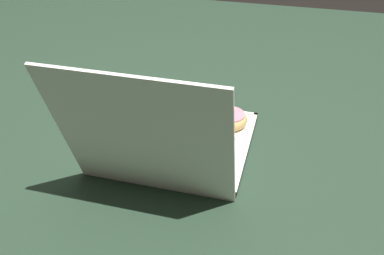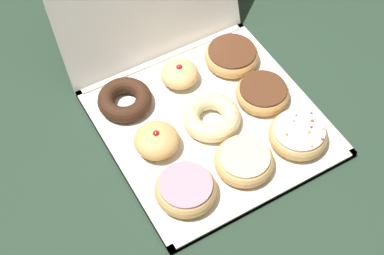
% 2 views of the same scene
% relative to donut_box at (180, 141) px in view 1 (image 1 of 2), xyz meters
% --- Properties ---
extents(ground_plane, '(3.00, 3.00, 0.00)m').
position_rel_donut_box_xyz_m(ground_plane, '(0.00, 0.00, -0.01)').
color(ground_plane, '#233828').
extents(donut_box, '(0.42, 0.42, 0.01)m').
position_rel_donut_box_xyz_m(donut_box, '(0.00, 0.00, 0.00)').
color(donut_box, silver).
rests_on(donut_box, ground).
extents(box_lid_open, '(0.42, 0.14, 0.38)m').
position_rel_donut_box_xyz_m(box_lid_open, '(0.00, 0.28, 0.19)').
color(box_lid_open, silver).
rests_on(box_lid_open, ground).
extents(pink_frosted_donut_0, '(0.12, 0.12, 0.04)m').
position_rel_donut_box_xyz_m(pink_frosted_donut_0, '(-0.13, -0.12, 0.03)').
color(pink_frosted_donut_0, tan).
rests_on(pink_frosted_donut_0, donut_box).
extents(glazed_ring_donut_1, '(0.11, 0.11, 0.04)m').
position_rel_donut_box_xyz_m(glazed_ring_donut_1, '(-0.00, -0.12, 0.02)').
color(glazed_ring_donut_1, tan).
rests_on(glazed_ring_donut_1, donut_box).
extents(sprinkle_donut_2, '(0.12, 0.12, 0.04)m').
position_rel_donut_box_xyz_m(sprinkle_donut_2, '(0.12, -0.12, 0.02)').
color(sprinkle_donut_2, tan).
rests_on(sprinkle_donut_2, donut_box).
extents(jelly_filled_donut_3, '(0.09, 0.09, 0.05)m').
position_rel_donut_box_xyz_m(jelly_filled_donut_3, '(-0.12, 0.00, 0.03)').
color(jelly_filled_donut_3, tan).
rests_on(jelly_filled_donut_3, donut_box).
extents(cruller_donut_4, '(0.12, 0.12, 0.04)m').
position_rel_donut_box_xyz_m(cruller_donut_4, '(0.00, 0.00, 0.02)').
color(cruller_donut_4, beige).
rests_on(cruller_donut_4, donut_box).
extents(chocolate_frosted_donut_5, '(0.11, 0.11, 0.04)m').
position_rel_donut_box_xyz_m(chocolate_frosted_donut_5, '(0.12, -0.00, 0.02)').
color(chocolate_frosted_donut_5, tan).
rests_on(chocolate_frosted_donut_5, donut_box).
extents(chocolate_cake_ring_donut_6, '(0.11, 0.11, 0.03)m').
position_rel_donut_box_xyz_m(chocolate_cake_ring_donut_6, '(-0.13, 0.13, 0.02)').
color(chocolate_cake_ring_donut_6, '#381E11').
rests_on(chocolate_cake_ring_donut_6, donut_box).
extents(jelly_filled_donut_7, '(0.08, 0.08, 0.05)m').
position_rel_donut_box_xyz_m(jelly_filled_donut_7, '(0.00, 0.13, 0.03)').
color(jelly_filled_donut_7, '#E5B770').
rests_on(jelly_filled_donut_7, donut_box).
extents(chocolate_frosted_donut_8, '(0.12, 0.12, 0.04)m').
position_rel_donut_box_xyz_m(chocolate_frosted_donut_8, '(0.12, 0.12, 0.02)').
color(chocolate_frosted_donut_8, tan).
rests_on(chocolate_frosted_donut_8, donut_box).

